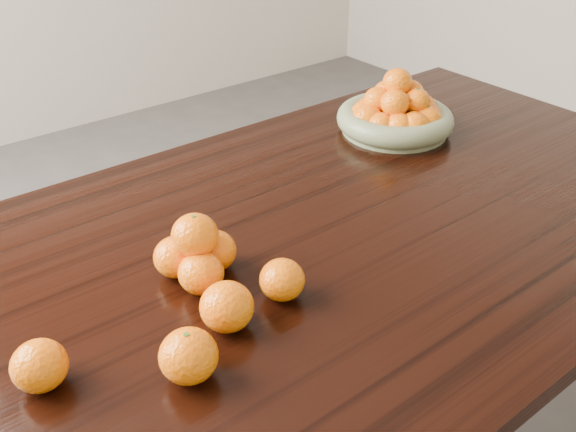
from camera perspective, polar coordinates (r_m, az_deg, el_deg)
dining_table at (r=1.25m, az=0.44°, el=-5.85°), size 2.00×1.00×0.75m
fruit_bowl at (r=1.65m, az=9.56°, el=8.92°), size 0.29×0.29×0.16m
orange_pyramid at (r=1.09m, az=-8.13°, el=-3.32°), size 0.14×0.14×0.12m
loose_orange_0 at (r=0.92m, az=-8.83°, el=-12.18°), size 0.08×0.08×0.08m
loose_orange_1 at (r=0.99m, az=-5.46°, el=-8.03°), size 0.08×0.08×0.08m
loose_orange_2 at (r=1.05m, az=-0.53°, el=-5.68°), size 0.08×0.08×0.07m
loose_orange_3 at (r=0.96m, az=-21.22°, el=-12.29°), size 0.08×0.08×0.07m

